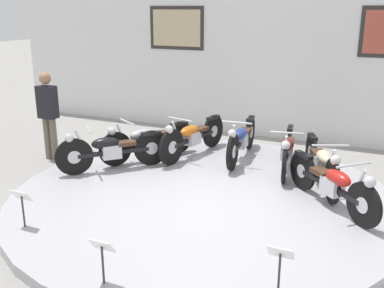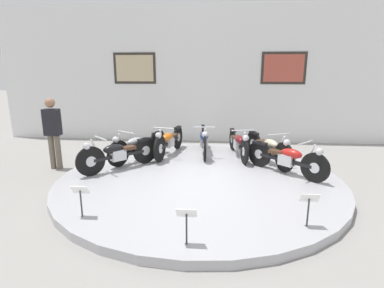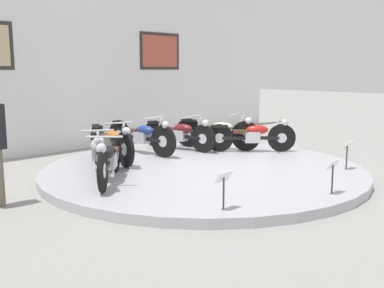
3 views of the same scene
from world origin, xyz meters
name	(u,v)px [view 3 (image 3 of 3)]	position (x,y,z in m)	size (l,w,h in m)	color
ground_plane	(203,174)	(0.00, 0.00, 0.00)	(60.00, 60.00, 0.00)	gray
display_platform	(203,170)	(0.00, 0.00, 0.07)	(5.85, 5.85, 0.15)	#ADADB2
back_wall	(81,58)	(0.00, 4.07, 2.19)	(14.00, 0.22, 4.37)	white
motorcycle_black	(109,158)	(-1.85, 0.29, 0.53)	(1.41, 1.48, 0.79)	black
motorcycle_silver	(97,150)	(-1.59, 1.05, 0.52)	(1.06, 1.72, 0.79)	black
motorcycle_orange	(111,141)	(-0.91, 1.60, 0.54)	(0.58, 1.98, 0.81)	black
motorcycle_blue	(142,135)	(0.00, 1.80, 0.54)	(0.54, 2.01, 0.81)	black
motorcycle_maroon	(180,133)	(0.91, 1.59, 0.52)	(0.54, 1.94, 0.78)	black
motorcycle_cream	(218,132)	(1.58, 1.04, 0.54)	(0.83, 1.87, 0.81)	black
motorcycle_red	(253,135)	(1.85, 0.29, 0.52)	(1.43, 1.41, 0.78)	black
info_placard_front_left	(224,182)	(-1.67, -1.97, 0.51)	(0.26, 0.11, 0.51)	#333338
info_placard_front_centre	(333,169)	(0.00, -2.58, 0.51)	(0.26, 0.11, 0.51)	#333338
info_placard_front_right	(347,149)	(1.67, -1.97, 0.51)	(0.26, 0.11, 0.51)	#333338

